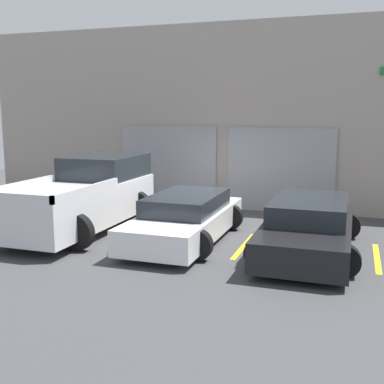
# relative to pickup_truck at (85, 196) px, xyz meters

# --- Properties ---
(ground_plane) EXTENTS (28.00, 28.00, 0.00)m
(ground_plane) POSITION_rel_pickup_truck_xyz_m (2.86, 0.83, -0.87)
(ground_plane) COLOR #3D3D3F
(shophouse_building) EXTENTS (17.15, 0.68, 5.73)m
(shophouse_building) POSITION_rel_pickup_truck_xyz_m (2.86, 4.12, 1.96)
(shophouse_building) COLOR #9E9389
(shophouse_building) RESTS_ON ground
(pickup_truck) EXTENTS (2.55, 5.04, 1.84)m
(pickup_truck) POSITION_rel_pickup_truck_xyz_m (0.00, 0.00, 0.00)
(pickup_truck) COLOR silver
(pickup_truck) RESTS_ON ground
(sedan_white) EXTENTS (2.15, 4.47, 1.12)m
(sedan_white) POSITION_rel_pickup_truck_xyz_m (2.86, -0.23, -0.33)
(sedan_white) COLOR white
(sedan_white) RESTS_ON ground
(sedan_side) EXTENTS (2.20, 4.69, 1.17)m
(sedan_side) POSITION_rel_pickup_truck_xyz_m (5.72, -0.23, -0.31)
(sedan_side) COLOR black
(sedan_side) RESTS_ON ground
(parking_stripe_far_left) EXTENTS (0.12, 2.20, 0.01)m
(parking_stripe_far_left) POSITION_rel_pickup_truck_xyz_m (-1.43, -0.26, -0.87)
(parking_stripe_far_left) COLOR gold
(parking_stripe_far_left) RESTS_ON ground
(parking_stripe_left) EXTENTS (0.12, 2.20, 0.01)m
(parking_stripe_left) POSITION_rel_pickup_truck_xyz_m (1.43, -0.26, -0.87)
(parking_stripe_left) COLOR gold
(parking_stripe_left) RESTS_ON ground
(parking_stripe_centre) EXTENTS (0.12, 2.20, 0.01)m
(parking_stripe_centre) POSITION_rel_pickup_truck_xyz_m (4.29, -0.26, -0.87)
(parking_stripe_centre) COLOR gold
(parking_stripe_centre) RESTS_ON ground
(parking_stripe_right) EXTENTS (0.12, 2.20, 0.01)m
(parking_stripe_right) POSITION_rel_pickup_truck_xyz_m (7.16, -0.26, -0.87)
(parking_stripe_right) COLOR gold
(parking_stripe_right) RESTS_ON ground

